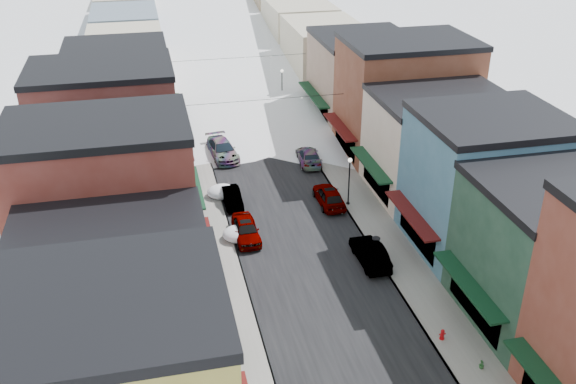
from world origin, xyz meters
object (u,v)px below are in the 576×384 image
trash_can (376,244)px  streetlamp_near (349,175)px  car_silver_sedan (246,229)px  car_dark_hatch (232,197)px  car_green_sedan (370,253)px  fire_hydrant (442,335)px

trash_can → streetlamp_near: size_ratio=0.25×
trash_can → car_silver_sedan: bearing=156.0°
car_dark_hatch → car_green_sedan: 14.06m
streetlamp_near → car_silver_sedan: bearing=-160.0°
fire_hydrant → streetlamp_near: streetlamp_near is taller
car_green_sedan → fire_hydrant: bearing=98.0°
car_silver_sedan → fire_hydrant: (9.73, -14.61, -0.32)m
car_green_sedan → trash_can: bearing=-126.4°
car_green_sedan → fire_hydrant: 9.37m
car_silver_sedan → trash_can: car_silver_sedan is taller
car_green_sedan → car_dark_hatch: bearing=-53.5°
car_silver_sedan → streetlamp_near: 10.22m
car_dark_hatch → fire_hydrant: car_dark_hatch is taller
car_green_sedan → streetlamp_near: bearing=-98.1°
car_dark_hatch → fire_hydrant: (9.96, -20.43, -0.20)m
trash_can → car_dark_hatch: bearing=133.5°
car_silver_sedan → car_dark_hatch: size_ratio=1.15×
car_silver_sedan → streetlamp_near: size_ratio=1.09×
car_dark_hatch → streetlamp_near: streetlamp_near is taller
car_silver_sedan → car_dark_hatch: (-0.23, 5.82, -0.13)m
car_silver_sedan → trash_can: bearing=-24.5°
fire_hydrant → trash_can: 10.53m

